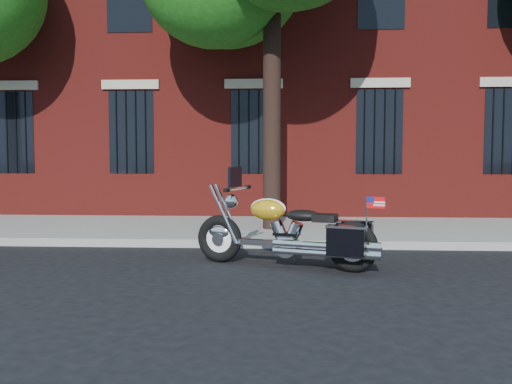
{
  "coord_description": "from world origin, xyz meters",
  "views": [
    {
      "loc": [
        0.85,
        -8.73,
        1.71
      ],
      "look_at": [
        0.3,
        0.8,
        1.04
      ],
      "focal_mm": 40.0,
      "sensor_mm": 36.0,
      "label": 1
    }
  ],
  "objects": [
    {
      "name": "sidewalk",
      "position": [
        0.0,
        3.26,
        0.07
      ],
      "size": [
        40.0,
        3.6,
        0.15
      ],
      "primitive_type": "cube",
      "color": "gray",
      "rests_on": "ground"
    },
    {
      "name": "ground",
      "position": [
        0.0,
        0.0,
        0.0
      ],
      "size": [
        120.0,
        120.0,
        0.0
      ],
      "primitive_type": "plane",
      "color": "black",
      "rests_on": "ground"
    },
    {
      "name": "motorcycle",
      "position": [
        0.91,
        -0.38,
        0.5
      ],
      "size": [
        2.73,
        1.43,
        1.48
      ],
      "rotation": [
        0.0,
        0.0,
        -0.31
      ],
      "color": "black",
      "rests_on": "ground"
    },
    {
      "name": "curb",
      "position": [
        0.0,
        1.38,
        0.07
      ],
      "size": [
        40.0,
        0.16,
        0.15
      ],
      "primitive_type": "cube",
      "color": "gray",
      "rests_on": "ground"
    },
    {
      "name": "building",
      "position": [
        0.0,
        10.06,
        6.0
      ],
      "size": [
        26.0,
        10.08,
        12.0
      ],
      "color": "maroon",
      "rests_on": "ground"
    }
  ]
}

